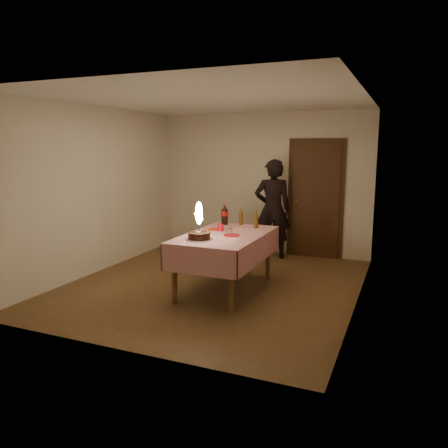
# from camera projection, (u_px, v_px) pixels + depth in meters

# --- Properties ---
(ground) EXTENTS (4.00, 4.50, 0.01)m
(ground) POSITION_uv_depth(u_px,v_px,m) (214.00, 284.00, 6.35)
(ground) COLOR brown
(ground) RESTS_ON ground
(room_shell) EXTENTS (4.04, 4.54, 2.62)m
(room_shell) POSITION_uv_depth(u_px,v_px,m) (218.00, 170.00, 6.12)
(room_shell) COLOR beige
(room_shell) RESTS_ON ground
(dining_table) EXTENTS (1.02, 1.72, 0.80)m
(dining_table) POSITION_uv_depth(u_px,v_px,m) (225.00, 242.00, 5.97)
(dining_table) COLOR brown
(dining_table) RESTS_ON ground
(birthday_cake) EXTENTS (0.36, 0.36, 0.49)m
(birthday_cake) POSITION_uv_depth(u_px,v_px,m) (199.00, 231.00, 5.58)
(birthday_cake) COLOR white
(birthday_cake) RESTS_ON dining_table
(red_plate) EXTENTS (0.22, 0.22, 0.01)m
(red_plate) POSITION_uv_depth(u_px,v_px,m) (232.00, 235.00, 5.84)
(red_plate) COLOR red
(red_plate) RESTS_ON dining_table
(red_cup) EXTENTS (0.08, 0.08, 0.10)m
(red_cup) POSITION_uv_depth(u_px,v_px,m) (221.00, 228.00, 6.15)
(red_cup) COLOR red
(red_cup) RESTS_ON dining_table
(clear_cup) EXTENTS (0.07, 0.07, 0.09)m
(clear_cup) POSITION_uv_depth(u_px,v_px,m) (230.00, 232.00, 5.89)
(clear_cup) COLOR white
(clear_cup) RESTS_ON dining_table
(napkin_stack) EXTENTS (0.15, 0.15, 0.02)m
(napkin_stack) POSITION_uv_depth(u_px,v_px,m) (214.00, 229.00, 6.24)
(napkin_stack) COLOR #A72A13
(napkin_stack) RESTS_ON dining_table
(cola_bottle) EXTENTS (0.10, 0.10, 0.32)m
(cola_bottle) POSITION_uv_depth(u_px,v_px,m) (225.00, 215.00, 6.65)
(cola_bottle) COLOR black
(cola_bottle) RESTS_ON dining_table
(amber_bottle_left) EXTENTS (0.06, 0.06, 0.25)m
(amber_bottle_left) POSITION_uv_depth(u_px,v_px,m) (241.00, 217.00, 6.64)
(amber_bottle_left) COLOR #56360E
(amber_bottle_left) RESTS_ON dining_table
(amber_bottle_right) EXTENTS (0.06, 0.06, 0.25)m
(amber_bottle_right) POSITION_uv_depth(u_px,v_px,m) (256.00, 220.00, 6.37)
(amber_bottle_right) COLOR #56360E
(amber_bottle_right) RESTS_ON dining_table
(photographer) EXTENTS (0.76, 0.64, 1.77)m
(photographer) POSITION_uv_depth(u_px,v_px,m) (273.00, 209.00, 7.75)
(photographer) COLOR black
(photographer) RESTS_ON ground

